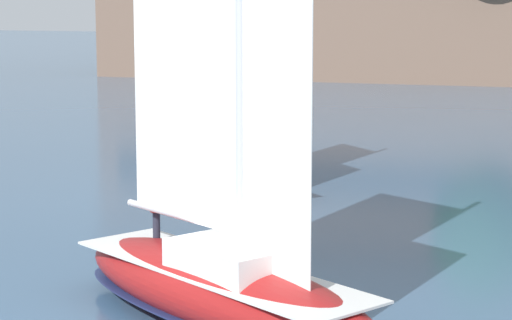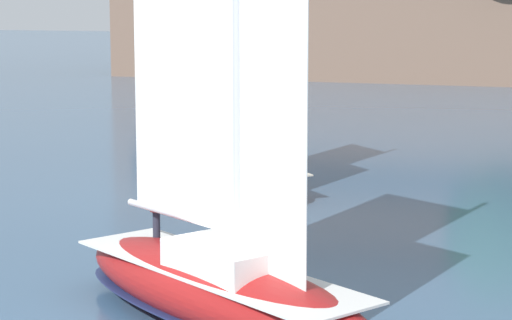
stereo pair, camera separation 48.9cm
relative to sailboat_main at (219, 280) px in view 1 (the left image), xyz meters
name	(u,v)px [view 1 (the left image)]	position (x,y,z in m)	size (l,w,h in m)	color
sailboat_main	(219,280)	(0.00, 0.00, 0.00)	(10.48, 8.01, 14.42)	maroon
sailboat_moored_mid_channel	(245,168)	(-4.88, 16.85, -0.21)	(7.41, 7.41, 11.26)	maroon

